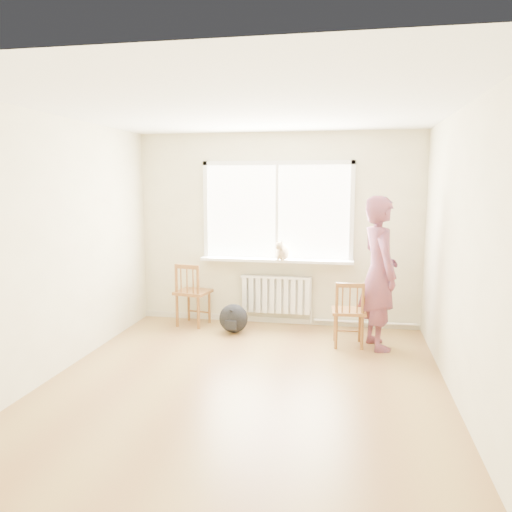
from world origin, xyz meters
The scene contains 13 objects.
floor centered at (0.00, 0.00, 0.00)m, with size 4.50×4.50×0.00m, color olive.
ceiling centered at (0.00, 0.00, 2.70)m, with size 4.50×4.50×0.00m, color white.
back_wall centered at (0.00, 2.25, 1.35)m, with size 4.00×0.01×2.70m, color beige.
window centered at (0.00, 2.22, 1.66)m, with size 2.12×0.05×1.42m.
windowsill centered at (0.00, 2.14, 0.93)m, with size 2.15×0.22×0.04m, color white.
radiator centered at (0.00, 2.16, 0.44)m, with size 1.00×0.12×0.55m.
heating_pipe centered at (1.25, 2.19, 0.08)m, with size 0.04×0.04×1.40m, color silver.
baseboard centered at (0.00, 2.23, 0.04)m, with size 4.00×0.03×0.08m, color beige.
chair_left centered at (-1.16, 1.87, 0.45)m, with size 0.51×0.49×0.90m.
chair_right centered at (1.02, 1.35, 0.41)m, with size 0.43×0.42×0.82m.
person centered at (1.37, 1.40, 0.93)m, with size 0.68×0.44×1.86m, color #BE3F62.
cat centered at (0.10, 2.05, 1.07)m, with size 0.24×0.43×0.29m.
backpack centered at (-0.50, 1.65, 0.20)m, with size 0.39×0.29×0.39m, color black.
Camera 1 is at (1.00, -4.70, 2.01)m, focal length 35.00 mm.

